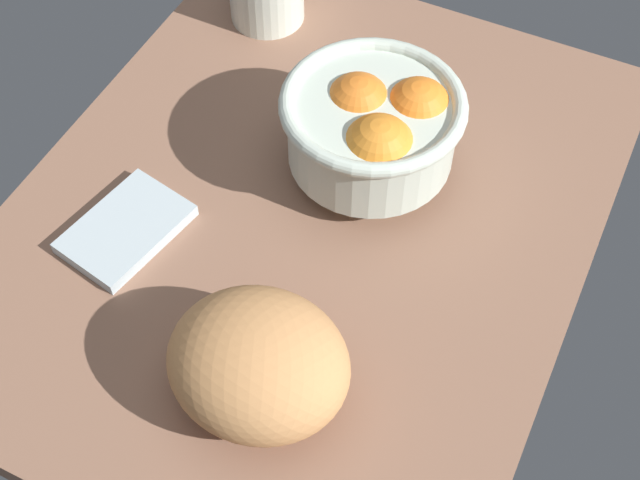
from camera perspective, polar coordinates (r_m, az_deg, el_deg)
name	(u,v)px	position (r cm, az deg, el deg)	size (l,w,h in cm)	color
ground_plane	(305,218)	(91.87, -1.00, 1.42)	(72.05, 56.96, 3.00)	#88604A
fruit_bowl	(375,127)	(89.18, 3.59, 7.31)	(18.69, 18.69, 11.49)	silver
bread_loaf	(258,363)	(75.25, -4.01, -7.98)	(15.94, 14.11, 10.30)	tan
napkin_folded	(126,229)	(90.40, -12.45, 0.69)	(12.36, 8.33, 1.38)	#B2C2C9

